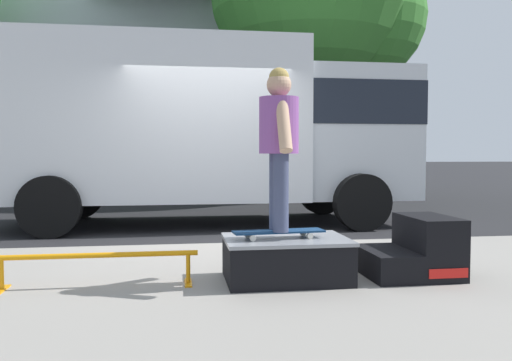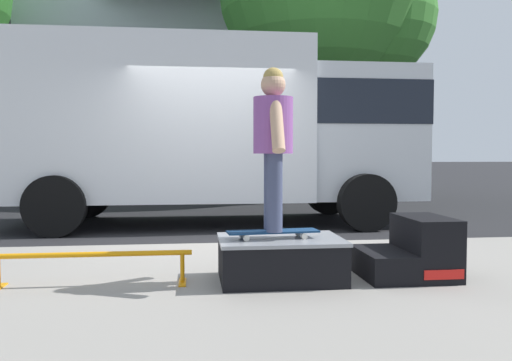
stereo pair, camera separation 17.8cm
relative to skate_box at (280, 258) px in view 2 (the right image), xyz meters
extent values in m
plane|color=black|center=(-0.44, 2.47, -0.32)|extent=(140.00, 140.00, 0.00)
cube|color=gray|center=(-0.44, -0.53, -0.26)|extent=(50.00, 5.00, 0.12)
cube|color=black|center=(0.00, 0.00, -0.01)|extent=(1.03, 0.73, 0.37)
cube|color=gray|center=(0.00, 0.00, 0.16)|extent=(1.05, 0.75, 0.03)
cube|color=black|center=(0.91, 0.00, -0.08)|extent=(0.39, 0.71, 0.24)
cube|color=black|center=(1.30, 0.00, 0.07)|extent=(0.39, 0.71, 0.53)
cube|color=red|center=(1.30, -0.36, -0.10)|extent=(0.34, 0.01, 0.08)
cylinder|color=orange|center=(-1.57, 0.00, 0.06)|extent=(1.64, 0.04, 0.04)
cylinder|color=orange|center=(-0.83, 0.00, -0.07)|extent=(0.04, 0.04, 0.26)
cube|color=orange|center=(-0.83, 0.00, -0.19)|extent=(0.06, 0.28, 0.01)
cube|color=navy|center=(-0.07, -0.03, 0.23)|extent=(0.80, 0.28, 0.02)
cylinder|color=silver|center=(0.17, 0.08, 0.20)|extent=(0.05, 0.04, 0.05)
cylinder|color=silver|center=(0.19, -0.10, 0.20)|extent=(0.05, 0.04, 0.05)
cylinder|color=silver|center=(-0.33, 0.03, 0.20)|extent=(0.05, 0.04, 0.05)
cylinder|color=silver|center=(-0.31, -0.15, 0.20)|extent=(0.05, 0.04, 0.05)
cylinder|color=#3F4766|center=(-0.07, 0.05, 0.57)|extent=(0.13, 0.13, 0.65)
cylinder|color=#3F4766|center=(-0.07, -0.11, 0.57)|extent=(0.13, 0.13, 0.65)
cylinder|color=#8C4C99|center=(-0.07, -0.03, 1.13)|extent=(0.33, 0.33, 0.47)
cylinder|color=tan|center=(-0.07, 0.18, 1.12)|extent=(0.10, 0.29, 0.45)
cylinder|color=tan|center=(-0.07, -0.24, 1.12)|extent=(0.10, 0.29, 0.45)
sphere|color=tan|center=(-0.07, -0.03, 1.47)|extent=(0.21, 0.21, 0.21)
sphere|color=tan|center=(-0.07, -0.03, 1.53)|extent=(0.17, 0.17, 0.17)
cube|color=white|center=(-1.35, 4.67, 1.43)|extent=(5.00, 2.35, 2.60)
cube|color=silver|center=(2.10, 4.67, 1.23)|extent=(1.90, 2.16, 2.20)
cube|color=black|center=(2.10, 4.67, 1.72)|extent=(1.92, 2.19, 0.70)
cylinder|color=black|center=(1.95, 5.85, 0.13)|extent=(0.90, 0.28, 0.90)
cylinder|color=black|center=(1.95, 3.50, 0.13)|extent=(0.90, 0.28, 0.90)
cylinder|color=black|center=(-2.74, 5.85, 0.13)|extent=(0.90, 0.28, 0.90)
cylinder|color=black|center=(-2.74, 3.50, 0.13)|extent=(0.90, 0.28, 0.90)
cylinder|color=brown|center=(2.63, 9.65, 1.62)|extent=(0.56, 0.56, 3.88)
sphere|color=#387A2D|center=(4.11, 9.65, 4.64)|extent=(3.49, 3.49, 3.49)
cube|color=silver|center=(-1.50, 15.62, 2.68)|extent=(9.00, 7.50, 6.00)
cube|color=#B2ADA3|center=(-1.50, 11.62, 1.08)|extent=(9.00, 0.50, 2.80)
camera|label=1|loc=(-0.92, -4.39, 0.89)|focal=36.92mm
camera|label=2|loc=(-0.74, -4.42, 0.89)|focal=36.92mm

